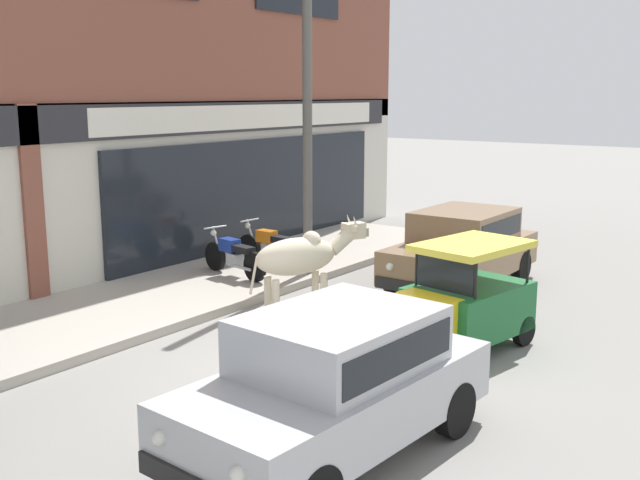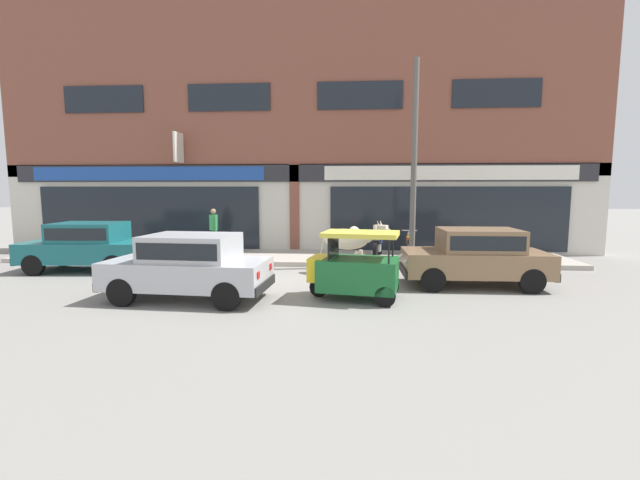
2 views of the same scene
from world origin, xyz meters
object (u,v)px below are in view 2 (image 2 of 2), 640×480
motorcycle_0 (378,246)px  utility_pole (414,163)px  cow (348,240)px  pedestrian (214,225)px  auto_rickshaw (355,270)px  car_1 (189,264)px  motorcycle_1 (411,246)px  car_0 (88,244)px  car_2 (476,254)px

motorcycle_0 → utility_pole: 3.08m
cow → pedestrian: size_ratio=1.25×
cow → auto_rickshaw: cow is taller
auto_rickshaw → utility_pole: utility_pole is taller
car_1 → motorcycle_1: (5.60, 5.46, -0.28)m
auto_rickshaw → car_0: bearing=161.0°
cow → car_2: 3.47m
motorcycle_1 → cow: bearing=-131.6°
cow → auto_rickshaw: 2.80m
car_2 → motorcycle_1: 3.82m
pedestrian → utility_pole: 7.47m
utility_pole → car_0: bearing=-171.8°
motorcycle_1 → pedestrian: 7.11m
cow → motorcycle_1: cow is taller
car_0 → motorcycle_0: size_ratio=2.06×
car_2 → pedestrian: pedestrian is taller
car_0 → pedestrian: pedestrian is taller
car_2 → motorcycle_0: size_ratio=2.02×
car_0 → utility_pole: utility_pole is taller
auto_rickshaw → motorcycle_0: auto_rickshaw is taller
car_1 → auto_rickshaw: 3.68m
motorcycle_0 → auto_rickshaw: bearing=-99.1°
motorcycle_1 → pedestrian: bearing=174.2°
car_2 → motorcycle_0: car_2 is taller
utility_pole → motorcycle_0: bearing=135.3°
utility_pole → auto_rickshaw: bearing=-113.8°
auto_rickshaw → car_1: bearing=-175.0°
cow → car_1: (-3.49, -3.10, -0.19)m
car_2 → utility_pole: utility_pole is taller
auto_rickshaw → pedestrian: size_ratio=1.31×
auto_rickshaw → motorcycle_1: 5.49m
cow → auto_rickshaw: size_ratio=0.95×
motorcycle_1 → car_0: bearing=-166.4°
pedestrian → cow: bearing=-32.0°
motorcycle_1 → utility_pole: utility_pole is taller
motorcycle_0 → utility_pole: bearing=-44.7°
auto_rickshaw → cow: bearing=93.5°
car_2 → utility_pole: bearing=114.6°
car_2 → pedestrian: size_ratio=2.26×
car_0 → utility_pole: 10.21m
auto_rickshaw → motorcycle_1: bearing=69.4°
car_2 → utility_pole: (-1.22, 2.66, 2.45)m
car_0 → auto_rickshaw: (7.97, -2.75, -0.15)m
auto_rickshaw → utility_pole: 5.24m
cow → motorcycle_0: cow is taller
cow → motorcycle_0: bearing=67.2°
cow → auto_rickshaw: (0.17, -2.77, -0.35)m
car_1 → motorcycle_0: 7.09m
cow → car_0: cow is taller
cow → motorcycle_1: bearing=48.4°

